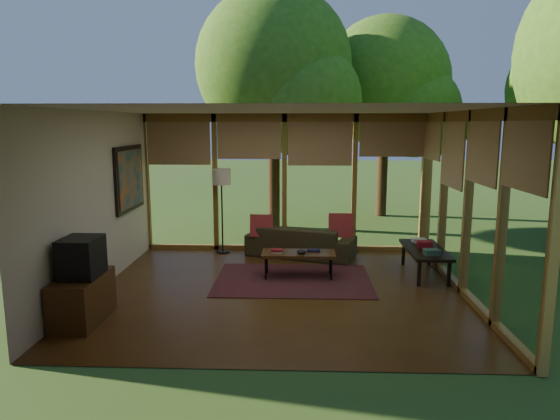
{
  "coord_description": "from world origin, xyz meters",
  "views": [
    {
      "loc": [
        0.29,
        -7.28,
        2.51
      ],
      "look_at": [
        -0.02,
        0.7,
        1.12
      ],
      "focal_mm": 32.0,
      "sensor_mm": 36.0,
      "label": 1
    }
  ],
  "objects_px": {
    "sofa": "(301,241)",
    "media_cabinet": "(83,299)",
    "coffee_table": "(298,254)",
    "side_console": "(425,251)",
    "floor_lamp": "(221,182)",
    "television": "(81,257)"
  },
  "relations": [
    {
      "from": "media_cabinet",
      "to": "side_console",
      "type": "height_order",
      "value": "media_cabinet"
    },
    {
      "from": "sofa",
      "to": "media_cabinet",
      "type": "relative_size",
      "value": 2.02
    },
    {
      "from": "floor_lamp",
      "to": "side_console",
      "type": "xyz_separation_m",
      "value": [
        3.61,
        -1.33,
        -1.0
      ]
    },
    {
      "from": "floor_lamp",
      "to": "television",
      "type": "bearing_deg",
      "value": -109.47
    },
    {
      "from": "sofa",
      "to": "media_cabinet",
      "type": "xyz_separation_m",
      "value": [
        -2.8,
        -3.3,
        0.01
      ]
    },
    {
      "from": "floor_lamp",
      "to": "coffee_table",
      "type": "distance_m",
      "value": 2.38
    },
    {
      "from": "sofa",
      "to": "floor_lamp",
      "type": "xyz_separation_m",
      "value": [
        -1.54,
        0.22,
        1.11
      ]
    },
    {
      "from": "coffee_table",
      "to": "sofa",
      "type": "bearing_deg",
      "value": 88.13
    },
    {
      "from": "sofa",
      "to": "coffee_table",
      "type": "bearing_deg",
      "value": 106.02
    },
    {
      "from": "coffee_table",
      "to": "floor_lamp",
      "type": "bearing_deg",
      "value": 133.88
    },
    {
      "from": "floor_lamp",
      "to": "side_console",
      "type": "distance_m",
      "value": 3.97
    },
    {
      "from": "floor_lamp",
      "to": "sofa",
      "type": "bearing_deg",
      "value": -8.03
    },
    {
      "from": "television",
      "to": "side_console",
      "type": "distance_m",
      "value": 5.34
    },
    {
      "from": "television",
      "to": "coffee_table",
      "type": "bearing_deg",
      "value": 35.65
    },
    {
      "from": "media_cabinet",
      "to": "side_console",
      "type": "xyz_separation_m",
      "value": [
        4.87,
        2.18,
        0.11
      ]
    },
    {
      "from": "coffee_table",
      "to": "side_console",
      "type": "bearing_deg",
      "value": 5.92
    },
    {
      "from": "media_cabinet",
      "to": "coffee_table",
      "type": "relative_size",
      "value": 0.83
    },
    {
      "from": "sofa",
      "to": "side_console",
      "type": "height_order",
      "value": "sofa"
    },
    {
      "from": "floor_lamp",
      "to": "side_console",
      "type": "relative_size",
      "value": 1.18
    },
    {
      "from": "coffee_table",
      "to": "television",
      "type": "bearing_deg",
      "value": -144.35
    },
    {
      "from": "floor_lamp",
      "to": "coffee_table",
      "type": "height_order",
      "value": "floor_lamp"
    },
    {
      "from": "television",
      "to": "side_console",
      "type": "bearing_deg",
      "value": 24.22
    }
  ]
}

